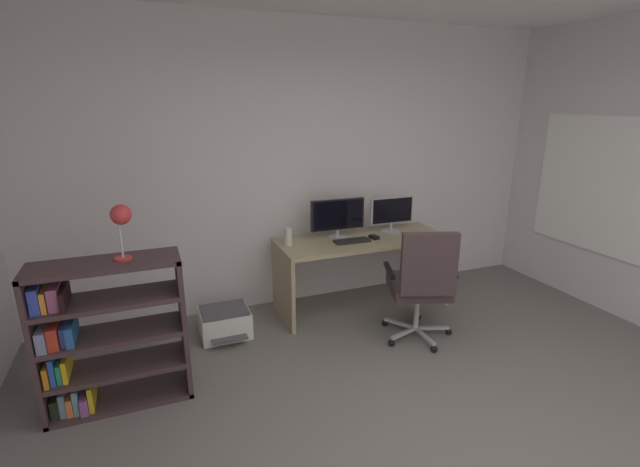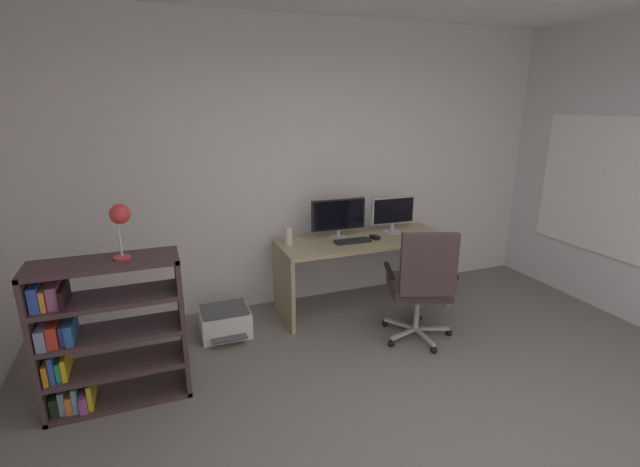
% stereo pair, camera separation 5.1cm
% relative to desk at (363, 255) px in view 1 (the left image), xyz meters
% --- Properties ---
extents(wall_back, '(5.26, 0.10, 2.76)m').
position_rel_desk_xyz_m(wall_back, '(-0.42, 0.47, 0.83)').
color(wall_back, silver).
rests_on(wall_back, ground).
extents(window_pane, '(0.01, 1.33, 1.23)m').
position_rel_desk_xyz_m(window_pane, '(2.20, -0.72, 0.67)').
color(window_pane, white).
extents(window_frame, '(0.02, 1.41, 1.31)m').
position_rel_desk_xyz_m(window_frame, '(2.19, -0.72, 0.67)').
color(window_frame, white).
extents(desk, '(1.68, 0.65, 0.72)m').
position_rel_desk_xyz_m(desk, '(0.00, 0.00, 0.00)').
color(desk, tan).
rests_on(desk, ground).
extents(monitor_main, '(0.54, 0.18, 0.39)m').
position_rel_desk_xyz_m(monitor_main, '(-0.23, 0.10, 0.40)').
color(monitor_main, '#B2B5B7').
rests_on(monitor_main, desk).
extents(monitor_secondary, '(0.47, 0.18, 0.36)m').
position_rel_desk_xyz_m(monitor_secondary, '(0.36, 0.10, 0.39)').
color(monitor_secondary, '#B2B5B7').
rests_on(monitor_secondary, desk).
extents(keyboard, '(0.34, 0.14, 0.02)m').
position_rel_desk_xyz_m(keyboard, '(-0.15, -0.06, 0.19)').
color(keyboard, black).
rests_on(keyboard, desk).
extents(computer_mouse, '(0.08, 0.11, 0.03)m').
position_rel_desk_xyz_m(computer_mouse, '(0.09, -0.05, 0.19)').
color(computer_mouse, black).
rests_on(computer_mouse, desk).
extents(desktop_speaker, '(0.07, 0.07, 0.17)m').
position_rel_desk_xyz_m(desktop_speaker, '(-0.75, 0.05, 0.26)').
color(desktop_speaker, silver).
rests_on(desktop_speaker, desk).
extents(office_chair, '(0.64, 0.68, 1.03)m').
position_rel_desk_xyz_m(office_chair, '(0.14, -0.81, 0.02)').
color(office_chair, '#B7BABC').
rests_on(office_chair, ground).
extents(bookshelf, '(0.92, 0.34, 1.02)m').
position_rel_desk_xyz_m(bookshelf, '(-2.31, -0.73, -0.05)').
color(bookshelf, '#412D30').
rests_on(bookshelf, ground).
extents(desk_lamp, '(0.14, 0.13, 0.36)m').
position_rel_desk_xyz_m(desk_lamp, '(-2.08, -0.73, 0.75)').
color(desk_lamp, red).
rests_on(desk_lamp, bookshelf).
extents(printer, '(0.43, 0.43, 0.25)m').
position_rel_desk_xyz_m(printer, '(-1.39, -0.09, -0.42)').
color(printer, white).
rests_on(printer, ground).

